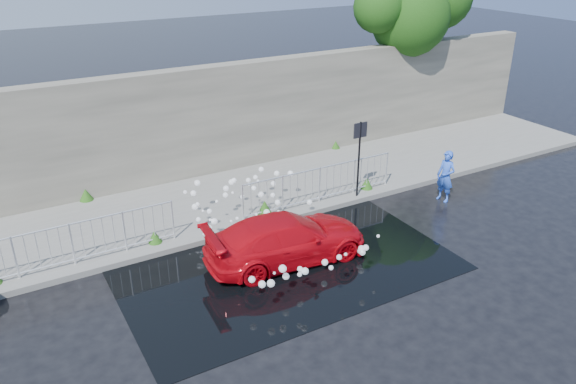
# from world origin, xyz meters

# --- Properties ---
(ground) EXTENTS (90.00, 90.00, 0.00)m
(ground) POSITION_xyz_m (0.00, 0.00, 0.00)
(ground) COLOR black
(ground) RESTS_ON ground
(pavement) EXTENTS (30.00, 4.00, 0.15)m
(pavement) POSITION_xyz_m (0.00, 5.00, 0.07)
(pavement) COLOR slate
(pavement) RESTS_ON ground
(curb) EXTENTS (30.00, 0.25, 0.16)m
(curb) POSITION_xyz_m (0.00, 3.00, 0.08)
(curb) COLOR slate
(curb) RESTS_ON ground
(retaining_wall) EXTENTS (30.00, 0.60, 3.50)m
(retaining_wall) POSITION_xyz_m (0.00, 7.20, 1.90)
(retaining_wall) COLOR #545047
(retaining_wall) RESTS_ON pavement
(puddle) EXTENTS (8.00, 5.00, 0.01)m
(puddle) POSITION_xyz_m (0.50, 1.00, 0.01)
(puddle) COLOR black
(puddle) RESTS_ON ground
(sign_post) EXTENTS (0.45, 0.06, 2.50)m
(sign_post) POSITION_xyz_m (4.20, 3.10, 1.72)
(sign_post) COLOR black
(sign_post) RESTS_ON ground
(tree) EXTENTS (5.12, 3.02, 6.40)m
(tree) POSITION_xyz_m (9.75, 7.41, 4.80)
(tree) COLOR #332114
(tree) RESTS_ON ground
(railing_left) EXTENTS (5.05, 0.05, 1.10)m
(railing_left) POSITION_xyz_m (-4.00, 3.35, 0.74)
(railing_left) COLOR silver
(railing_left) RESTS_ON pavement
(railing_right) EXTENTS (5.05, 0.05, 1.10)m
(railing_right) POSITION_xyz_m (3.00, 3.35, 0.74)
(railing_right) COLOR silver
(railing_right) RESTS_ON pavement
(weeds) EXTENTS (12.17, 3.93, 0.42)m
(weeds) POSITION_xyz_m (-0.04, 4.44, 0.33)
(weeds) COLOR #1B4713
(weeds) RESTS_ON pavement
(water_spray) EXTENTS (3.57, 5.51, 1.10)m
(water_spray) POSITION_xyz_m (0.57, 2.27, 0.75)
(water_spray) COLOR white
(water_spray) RESTS_ON ground
(red_car) EXTENTS (4.21, 1.96, 1.19)m
(red_car) POSITION_xyz_m (0.65, 1.19, 0.59)
(red_car) COLOR #BF0711
(red_car) RESTS_ON ground
(person) EXTENTS (0.47, 0.63, 1.59)m
(person) POSITION_xyz_m (6.50, 1.80, 0.79)
(person) COLOR blue
(person) RESTS_ON ground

